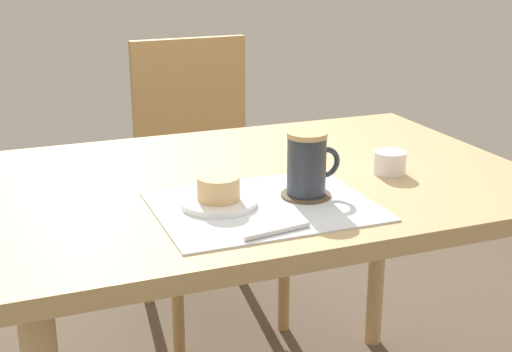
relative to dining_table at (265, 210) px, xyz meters
name	(u,v)px	position (x,y,z in m)	size (l,w,h in m)	color
dining_table	(265,210)	(0.00, 0.00, 0.00)	(1.13, 0.80, 0.72)	tan
wooden_chair	(203,171)	(0.09, 0.77, -0.15)	(0.43, 0.43, 0.91)	tan
placemat	(264,206)	(-0.08, -0.18, 0.08)	(0.41, 0.32, 0.00)	white
pastry_plate	(219,202)	(-0.16, -0.15, 0.09)	(0.15, 0.15, 0.01)	white
pastry	(218,188)	(-0.16, -0.15, 0.12)	(0.08, 0.08, 0.05)	#E5BC7F
coffee_coaster	(306,195)	(0.02, -0.16, 0.09)	(0.10, 0.10, 0.01)	brown
coffee_mug	(308,163)	(0.02, -0.16, 0.15)	(0.11, 0.08, 0.12)	#2D333D
teaspoon	(277,232)	(-0.11, -0.32, 0.09)	(0.01, 0.01, 0.13)	silver
sugar_bowl	(390,163)	(0.25, -0.09, 0.11)	(0.07, 0.07, 0.05)	white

